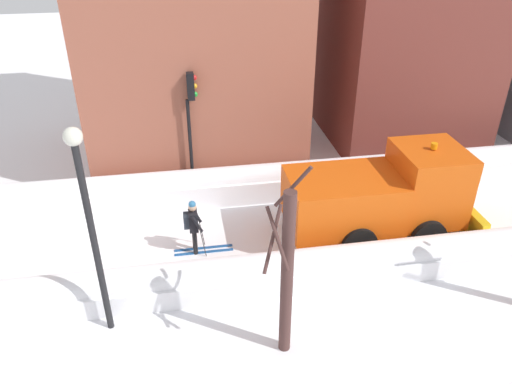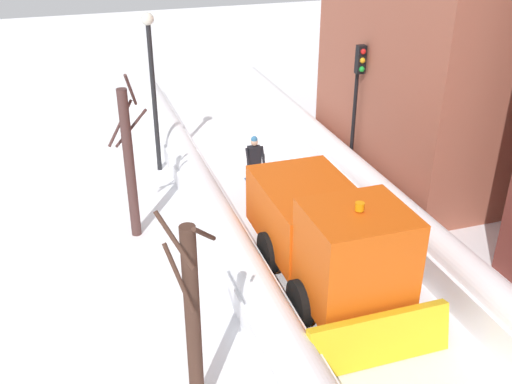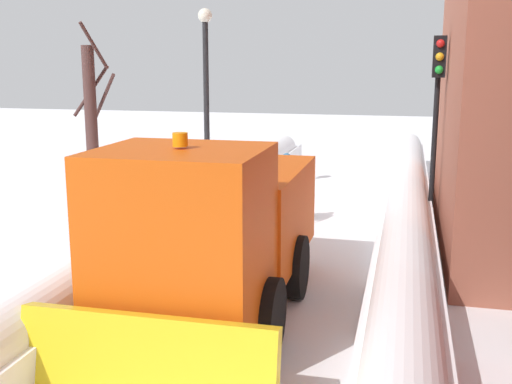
% 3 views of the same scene
% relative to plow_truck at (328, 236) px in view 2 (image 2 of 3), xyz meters
% --- Properties ---
extents(ground_plane, '(80.00, 80.00, 0.00)m').
position_rel_plow_truck_xyz_m(ground_plane, '(-0.51, 1.45, -1.48)').
color(ground_plane, white).
extents(snowbank_left, '(1.10, 36.00, 1.29)m').
position_rel_plow_truck_xyz_m(snowbank_left, '(-2.95, 1.45, -0.87)').
color(snowbank_left, white).
rests_on(snowbank_left, ground).
extents(snowbank_right, '(1.10, 36.00, 1.08)m').
position_rel_plow_truck_xyz_m(snowbank_right, '(1.92, 1.45, -1.00)').
color(snowbank_right, white).
rests_on(snowbank_right, ground).
extents(plow_truck, '(3.20, 5.98, 3.12)m').
position_rel_plow_truck_xyz_m(plow_truck, '(0.00, 0.00, 0.00)').
color(plow_truck, '#DB510F').
rests_on(plow_truck, ground).
extents(skier, '(0.62, 1.80, 1.81)m').
position_rel_plow_truck_xyz_m(skier, '(-0.03, -5.91, -0.48)').
color(skier, black).
rests_on(skier, ground).
extents(traffic_light_pole, '(0.28, 0.42, 4.56)m').
position_rel_plow_truck_xyz_m(traffic_light_pole, '(-3.48, -5.64, 1.71)').
color(traffic_light_pole, black).
rests_on(traffic_light_pole, ground).
extents(street_lamp, '(0.40, 0.40, 5.45)m').
position_rel_plow_truck_xyz_m(street_lamp, '(2.76, -8.22, 1.95)').
color(street_lamp, black).
rests_on(street_lamp, ground).
extents(bare_tree_near, '(1.14, 1.06, 4.86)m').
position_rel_plow_truck_xyz_m(bare_tree_near, '(4.16, -4.05, 0.80)').
color(bare_tree_near, '#4A2F2C').
rests_on(bare_tree_near, ground).
extents(bare_tree_mid, '(1.04, 0.82, 4.41)m').
position_rel_plow_truck_xyz_m(bare_tree_mid, '(3.96, 2.86, 0.68)').
color(bare_tree_mid, '#452C22').
rests_on(bare_tree_mid, ground).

